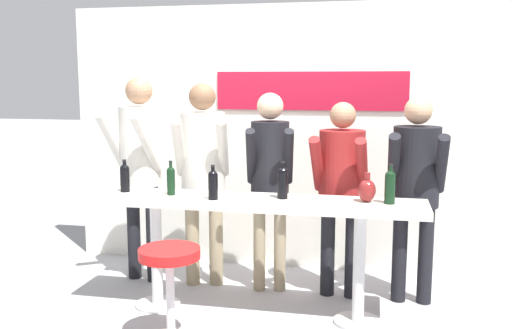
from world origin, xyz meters
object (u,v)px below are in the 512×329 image
person_far_left (140,156)px  decorative_vase (367,190)px  person_left (203,162)px  wine_bottle_1 (171,179)px  person_center (341,179)px  wine_bottle_0 (283,181)px  wine_bottle_3 (213,183)px  tasting_table (254,218)px  person_center_right (416,178)px  bar_stool (170,280)px  person_center_left (270,169)px  wine_bottle_4 (125,177)px  wine_bottle_2 (390,185)px

person_far_left → decorative_vase: 2.08m
person_left → wine_bottle_1: (-0.09, -0.57, -0.06)m
person_center → wine_bottle_0: person_center is taller
person_center → decorative_vase: person_center is taller
wine_bottle_0 → decorative_vase: (0.63, 0.01, -0.05)m
person_far_left → wine_bottle_3: size_ratio=6.99×
tasting_table → person_center_right: (1.22, 0.51, 0.27)m
tasting_table → person_center: 0.85m
bar_stool → person_left: bearing=95.9°
bar_stool → person_center_left: person_center_left is taller
wine_bottle_1 → bar_stool: bearing=-71.3°
person_far_left → wine_bottle_0: (1.38, -0.53, -0.09)m
person_center_left → person_center_right: (1.20, -0.02, -0.03)m
person_far_left → wine_bottle_4: bearing=-69.8°
tasting_table → wine_bottle_2: wine_bottle_2 is taller
wine_bottle_1 → wine_bottle_2: size_ratio=0.92×
person_left → person_center: (1.20, -0.04, -0.10)m
tasting_table → person_center_right: bearing=22.8°
tasting_table → wine_bottle_4: wine_bottle_4 is taller
wine_bottle_1 → wine_bottle_4: (-0.41, 0.05, -0.00)m
wine_bottle_1 → person_center_right: bearing=15.5°
tasting_table → bar_stool: 0.84m
wine_bottle_0 → wine_bottle_4: 1.29m
person_center_right → wine_bottle_4: bearing=-167.1°
person_center → wine_bottle_0: size_ratio=5.74×
person_far_left → wine_bottle_1: 0.77m
bar_stool → person_center: 1.67m
wine_bottle_3 → wine_bottle_4: size_ratio=1.01×
person_center_left → wine_bottle_3: bearing=-126.2°
person_center_right → wine_bottle_3: bearing=-156.5°
person_left → wine_bottle_0: 0.95m
person_center_right → decorative_vase: bearing=-127.6°
decorative_vase → person_far_left: bearing=165.5°
person_center_right → wine_bottle_4: size_ratio=6.46×
wine_bottle_2 → wine_bottle_4: size_ratio=1.12×
person_center_left → person_center: bearing=-11.0°
person_left → decorative_vase: 1.51m
wine_bottle_2 → person_far_left: bearing=165.8°
person_far_left → wine_bottle_3: 1.10m
person_center → wine_bottle_2: (0.38, -0.51, 0.05)m
person_far_left → person_center_left: (1.19, -0.03, -0.08)m
person_far_left → person_center_left: bearing=9.0°
wine_bottle_0 → wine_bottle_1: 0.88m
person_center_left → person_left: bearing=167.5°
tasting_table → wine_bottle_3: bearing=-160.0°
wine_bottle_2 → bar_stool: bearing=-156.4°
wine_bottle_1 → person_far_left: bearing=131.2°
person_center_right → wine_bottle_3: (-1.51, -0.62, 0.01)m
person_center_left → person_far_left: bearing=168.7°
wine_bottle_3 → wine_bottle_4: 0.79m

